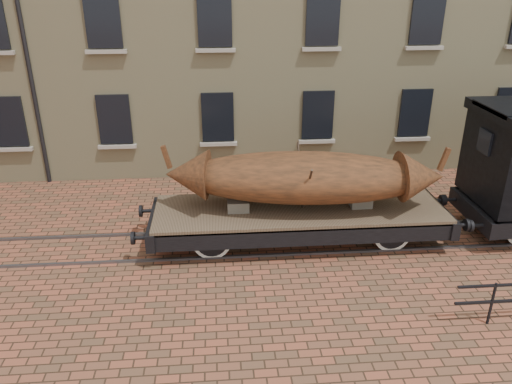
{
  "coord_description": "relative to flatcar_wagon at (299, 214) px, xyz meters",
  "views": [
    {
      "loc": [
        -2.56,
        -11.87,
        6.78
      ],
      "look_at": [
        -1.54,
        0.5,
        1.3
      ],
      "focal_mm": 35.0,
      "sensor_mm": 36.0,
      "label": 1
    }
  ],
  "objects": [
    {
      "name": "rail_track",
      "position": [
        0.42,
        -0.0,
        -0.79
      ],
      "size": [
        30.0,
        1.52,
        0.06
      ],
      "color": "#59595E",
      "rests_on": "ground"
    },
    {
      "name": "iron_boat",
      "position": [
        0.08,
        0.0,
        1.08
      ],
      "size": [
        7.32,
        2.67,
        1.72
      ],
      "color": "brown",
      "rests_on": "flatcar_wagon"
    },
    {
      "name": "flatcar_wagon",
      "position": [
        0.0,
        0.0,
        0.0
      ],
      "size": [
        8.7,
        2.36,
        1.31
      ],
      "color": "brown",
      "rests_on": "ground"
    },
    {
      "name": "ground",
      "position": [
        0.42,
        -0.0,
        -0.82
      ],
      "size": [
        90.0,
        90.0,
        0.0
      ],
      "primitive_type": "plane",
      "color": "brown"
    }
  ]
}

